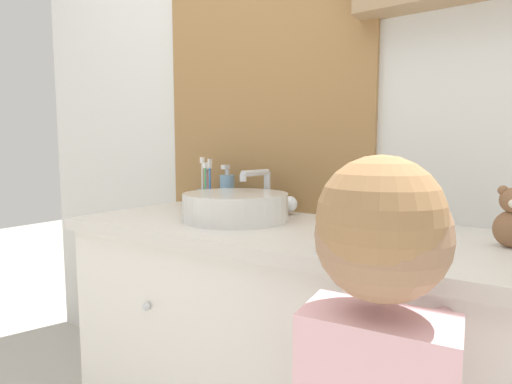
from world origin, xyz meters
The scene contains 7 objects.
wall_back centered at (0.01, 0.62, 1.29)m, with size 3.20×0.18×2.50m.
vanity_counter centered at (0.00, 0.33, 0.39)m, with size 1.32×0.55×0.79m.
sink_basin centered at (-0.17, 0.33, 0.83)m, with size 0.33×0.38×0.16m.
toothbrush_holder centered at (-0.43, 0.49, 0.83)m, with size 0.07×0.07×0.19m.
soap_dispenser centered at (-0.34, 0.50, 0.85)m, with size 0.05×0.05×0.17m.
teddy_bear centered at (0.56, 0.37, 0.85)m, with size 0.08×0.07×0.14m.
drinking_cup centered at (0.27, 0.11, 0.83)m, with size 0.07×0.07×0.10m, color #4789D1.
Camera 1 is at (0.56, -0.68, 1.00)m, focal length 28.00 mm.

